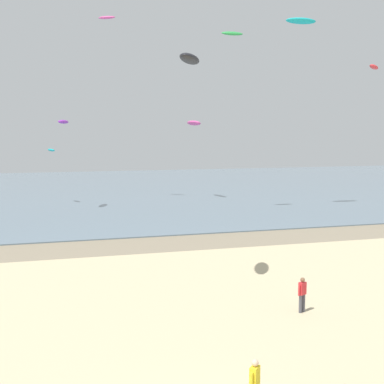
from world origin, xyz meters
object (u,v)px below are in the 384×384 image
(kite_aloft_1, at_px, (374,67))
(kite_aloft_4, at_px, (51,150))
(person_nearest_camera, at_px, (255,384))
(kite_aloft_7, at_px, (194,123))
(kite_aloft_0, at_px, (232,33))
(kite_aloft_8, at_px, (190,59))
(kite_aloft_2, at_px, (107,18))
(kite_aloft_10, at_px, (301,21))
(kite_aloft_3, at_px, (63,122))
(person_mid_beach, at_px, (302,294))

(kite_aloft_1, xyz_separation_m, kite_aloft_4, (-29.42, 19.63, -8.14))
(person_nearest_camera, distance_m, kite_aloft_7, 49.30)
(kite_aloft_0, height_order, kite_aloft_8, kite_aloft_0)
(kite_aloft_1, bearing_deg, kite_aloft_4, -81.52)
(kite_aloft_2, bearing_deg, kite_aloft_8, 119.17)
(kite_aloft_2, xyz_separation_m, kite_aloft_10, (19.19, -11.40, -1.66))
(kite_aloft_8, bearing_deg, kite_aloft_2, -153.68)
(person_nearest_camera, xyz_separation_m, kite_aloft_7, (11.13, 47.22, 8.79))
(kite_aloft_10, bearing_deg, kite_aloft_1, -66.36)
(kite_aloft_3, height_order, kite_aloft_7, kite_aloft_7)
(kite_aloft_4, bearing_deg, kite_aloft_7, 70.33)
(person_mid_beach, distance_m, kite_aloft_4, 42.19)
(kite_aloft_7, bearing_deg, kite_aloft_3, -83.90)
(person_nearest_camera, height_order, kite_aloft_10, kite_aloft_10)
(kite_aloft_2, height_order, kite_aloft_7, kite_aloft_2)
(kite_aloft_0, relative_size, kite_aloft_7, 0.70)
(person_nearest_camera, distance_m, kite_aloft_0, 41.67)
(kite_aloft_2, relative_size, kite_aloft_8, 0.73)
(person_mid_beach, distance_m, kite_aloft_0, 34.06)
(kite_aloft_7, relative_size, kite_aloft_10, 0.95)
(kite_aloft_2, distance_m, kite_aloft_10, 22.38)
(person_mid_beach, xyz_separation_m, kite_aloft_8, (-4.22, 5.01, 11.48))
(kite_aloft_0, bearing_deg, kite_aloft_2, -44.68)
(person_mid_beach, distance_m, kite_aloft_3, 37.54)
(kite_aloft_0, bearing_deg, kite_aloft_4, -32.11)
(kite_aloft_4, height_order, kite_aloft_8, kite_aloft_8)
(kite_aloft_8, height_order, kite_aloft_10, kite_aloft_10)
(kite_aloft_1, height_order, kite_aloft_8, kite_aloft_1)
(kite_aloft_0, height_order, kite_aloft_3, kite_aloft_0)
(kite_aloft_3, xyz_separation_m, kite_aloft_8, (6.05, -30.01, 2.71))
(kite_aloft_4, bearing_deg, kite_aloft_3, -3.37)
(kite_aloft_1, height_order, kite_aloft_4, kite_aloft_1)
(kite_aloft_2, relative_size, kite_aloft_10, 0.61)
(kite_aloft_8, bearing_deg, kite_aloft_0, -179.46)
(person_mid_beach, height_order, kite_aloft_10, kite_aloft_10)
(person_nearest_camera, bearing_deg, kite_aloft_4, 97.40)
(kite_aloft_3, bearing_deg, kite_aloft_4, -147.70)
(kite_aloft_3, bearing_deg, person_mid_beach, 33.48)
(kite_aloft_3, distance_m, kite_aloft_10, 27.50)
(person_mid_beach, relative_size, kite_aloft_7, 0.52)
(kite_aloft_7, bearing_deg, kite_aloft_0, -6.24)
(kite_aloft_0, relative_size, kite_aloft_10, 0.67)
(kite_aloft_10, bearing_deg, person_mid_beach, -116.14)
(kite_aloft_8, bearing_deg, kite_aloft_4, -142.82)
(kite_aloft_4, relative_size, kite_aloft_7, 0.57)
(person_mid_beach, height_order, kite_aloft_3, kite_aloft_3)
(kite_aloft_0, distance_m, kite_aloft_3, 20.11)
(person_nearest_camera, relative_size, kite_aloft_7, 0.52)
(person_nearest_camera, xyz_separation_m, kite_aloft_10, (19.78, 36.00, 19.34))
(kite_aloft_3, distance_m, kite_aloft_8, 30.74)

